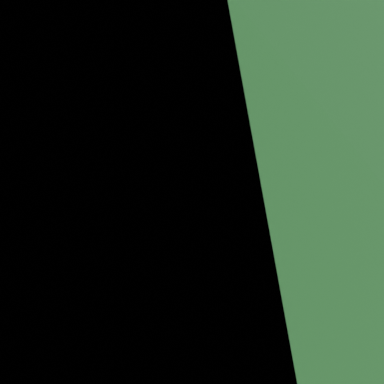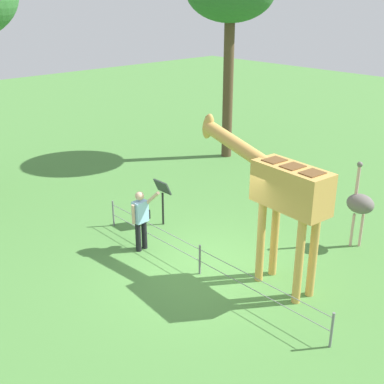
{
  "view_description": "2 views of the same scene",
  "coord_description": "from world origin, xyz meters",
  "px_view_note": "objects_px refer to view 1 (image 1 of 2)",
  "views": [
    {
      "loc": [
        8.61,
        3.98,
        6.56
      ],
      "look_at": [
        0.65,
        -0.94,
        2.03
      ],
      "focal_mm": 38.55,
      "sensor_mm": 36.0,
      "label": 1
    },
    {
      "loc": [
        -7.27,
        7.14,
        6.1
      ],
      "look_at": [
        0.28,
        0.19,
        1.97
      ],
      "focal_mm": 46.62,
      "sensor_mm": 36.0,
      "label": 2
    }
  ],
  "objects_px": {
    "visitor": "(217,271)",
    "info_sign": "(148,268)",
    "ostrich": "(159,170)",
    "shade_hut_far": "(261,81)",
    "giraffe": "(233,160)",
    "shade_hut_near": "(192,81)",
    "zebra": "(170,130)"
  },
  "relations": [
    {
      "from": "visitor",
      "to": "info_sign",
      "type": "height_order",
      "value": "visitor"
    },
    {
      "from": "ostrich",
      "to": "shade_hut_far",
      "type": "relative_size",
      "value": 0.68
    },
    {
      "from": "visitor",
      "to": "giraffe",
      "type": "bearing_deg",
      "value": -158.52
    },
    {
      "from": "ostrich",
      "to": "shade_hut_near",
      "type": "xyz_separation_m",
      "value": [
        -6.6,
        -2.77,
        1.63
      ]
    },
    {
      "from": "zebra",
      "to": "ostrich",
      "type": "height_order",
      "value": "ostrich"
    },
    {
      "from": "giraffe",
      "to": "zebra",
      "type": "height_order",
      "value": "giraffe"
    },
    {
      "from": "shade_hut_near",
      "to": "info_sign",
      "type": "bearing_deg",
      "value": 27.07
    },
    {
      "from": "giraffe",
      "to": "visitor",
      "type": "relative_size",
      "value": 2.25
    },
    {
      "from": "giraffe",
      "to": "ostrich",
      "type": "relative_size",
      "value": 1.68
    },
    {
      "from": "visitor",
      "to": "ostrich",
      "type": "xyz_separation_m",
      "value": [
        -3.56,
        -4.16,
        0.27
      ]
    },
    {
      "from": "shade_hut_far",
      "to": "info_sign",
      "type": "bearing_deg",
      "value": 12.31
    },
    {
      "from": "giraffe",
      "to": "shade_hut_far",
      "type": "distance_m",
      "value": 8.85
    },
    {
      "from": "info_sign",
      "to": "shade_hut_far",
      "type": "bearing_deg",
      "value": -167.69
    },
    {
      "from": "visitor",
      "to": "ostrich",
      "type": "height_order",
      "value": "ostrich"
    },
    {
      "from": "giraffe",
      "to": "shade_hut_near",
      "type": "height_order",
      "value": "giraffe"
    },
    {
      "from": "zebra",
      "to": "shade_hut_far",
      "type": "relative_size",
      "value": 0.5
    },
    {
      "from": "zebra",
      "to": "info_sign",
      "type": "distance_m",
      "value": 9.72
    },
    {
      "from": "shade_hut_far",
      "to": "info_sign",
      "type": "xyz_separation_m",
      "value": [
        12.38,
        2.7,
        -1.91
      ]
    },
    {
      "from": "giraffe",
      "to": "info_sign",
      "type": "height_order",
      "value": "giraffe"
    },
    {
      "from": "giraffe",
      "to": "info_sign",
      "type": "xyz_separation_m",
      "value": [
        4.0,
        -0.07,
        -1.3
      ]
    },
    {
      "from": "visitor",
      "to": "info_sign",
      "type": "bearing_deg",
      "value": -59.76
    },
    {
      "from": "visitor",
      "to": "info_sign",
      "type": "distance_m",
      "value": 1.55
    },
    {
      "from": "info_sign",
      "to": "giraffe",
      "type": "bearing_deg",
      "value": 178.98
    },
    {
      "from": "zebra",
      "to": "shade_hut_far",
      "type": "distance_m",
      "value": 5.03
    },
    {
      "from": "ostrich",
      "to": "info_sign",
      "type": "bearing_deg",
      "value": 32.99
    },
    {
      "from": "shade_hut_far",
      "to": "visitor",
      "type": "bearing_deg",
      "value": 19.19
    },
    {
      "from": "info_sign",
      "to": "ostrich",
      "type": "bearing_deg",
      "value": -147.01
    },
    {
      "from": "ostrich",
      "to": "info_sign",
      "type": "height_order",
      "value": "ostrich"
    },
    {
      "from": "giraffe",
      "to": "ostrich",
      "type": "bearing_deg",
      "value": -96.84
    },
    {
      "from": "shade_hut_near",
      "to": "shade_hut_far",
      "type": "height_order",
      "value": "shade_hut_far"
    },
    {
      "from": "visitor",
      "to": "shade_hut_far",
      "type": "xyz_separation_m",
      "value": [
        -11.6,
        -4.04,
        1.96
      ]
    },
    {
      "from": "ostrich",
      "to": "shade_hut_far",
      "type": "xyz_separation_m",
      "value": [
        -8.04,
        0.12,
        1.69
      ]
    }
  ]
}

